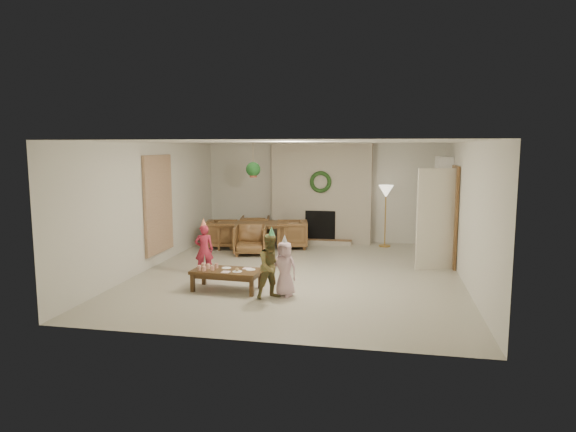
% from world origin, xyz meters
% --- Properties ---
extents(floor, '(7.00, 7.00, 0.00)m').
position_xyz_m(floor, '(0.00, 0.00, 0.00)').
color(floor, '#B7B29E').
rests_on(floor, ground).
extents(ceiling, '(7.00, 7.00, 0.00)m').
position_xyz_m(ceiling, '(0.00, 0.00, 2.50)').
color(ceiling, white).
rests_on(ceiling, wall_back).
extents(wall_back, '(7.00, 0.00, 7.00)m').
position_xyz_m(wall_back, '(0.00, 3.50, 1.25)').
color(wall_back, silver).
rests_on(wall_back, floor).
extents(wall_front, '(7.00, 0.00, 7.00)m').
position_xyz_m(wall_front, '(0.00, -3.50, 1.25)').
color(wall_front, silver).
rests_on(wall_front, floor).
extents(wall_left, '(0.00, 7.00, 7.00)m').
position_xyz_m(wall_left, '(-3.00, 0.00, 1.25)').
color(wall_left, silver).
rests_on(wall_left, floor).
extents(wall_right, '(0.00, 7.00, 7.00)m').
position_xyz_m(wall_right, '(3.00, 0.00, 1.25)').
color(wall_right, silver).
rests_on(wall_right, floor).
extents(fireplace_mass, '(2.50, 0.40, 2.50)m').
position_xyz_m(fireplace_mass, '(0.00, 3.30, 1.25)').
color(fireplace_mass, '#511E15').
rests_on(fireplace_mass, floor).
extents(fireplace_hearth, '(1.60, 0.30, 0.12)m').
position_xyz_m(fireplace_hearth, '(0.00, 2.95, 0.06)').
color(fireplace_hearth, brown).
rests_on(fireplace_hearth, floor).
extents(fireplace_firebox, '(0.75, 0.12, 0.75)m').
position_xyz_m(fireplace_firebox, '(0.00, 3.12, 0.45)').
color(fireplace_firebox, black).
rests_on(fireplace_firebox, floor).
extents(fireplace_wreath, '(0.54, 0.10, 0.54)m').
position_xyz_m(fireplace_wreath, '(0.00, 3.07, 1.55)').
color(fireplace_wreath, '#1B3E17').
rests_on(fireplace_wreath, fireplace_mass).
extents(floor_lamp_base, '(0.28, 0.28, 0.03)m').
position_xyz_m(floor_lamp_base, '(1.60, 3.00, 0.02)').
color(floor_lamp_base, gold).
rests_on(floor_lamp_base, floor).
extents(floor_lamp_post, '(0.03, 0.03, 1.35)m').
position_xyz_m(floor_lamp_post, '(1.60, 3.00, 0.70)').
color(floor_lamp_post, gold).
rests_on(floor_lamp_post, floor).
extents(floor_lamp_shade, '(0.36, 0.36, 0.30)m').
position_xyz_m(floor_lamp_shade, '(1.60, 3.00, 1.35)').
color(floor_lamp_shade, beige).
rests_on(floor_lamp_shade, floor_lamp_post).
extents(bookshelf_carcass, '(0.30, 1.00, 2.20)m').
position_xyz_m(bookshelf_carcass, '(2.84, 2.30, 1.10)').
color(bookshelf_carcass, white).
rests_on(bookshelf_carcass, floor).
extents(bookshelf_shelf_a, '(0.30, 0.92, 0.03)m').
position_xyz_m(bookshelf_shelf_a, '(2.82, 2.30, 0.45)').
color(bookshelf_shelf_a, white).
rests_on(bookshelf_shelf_a, bookshelf_carcass).
extents(bookshelf_shelf_b, '(0.30, 0.92, 0.03)m').
position_xyz_m(bookshelf_shelf_b, '(2.82, 2.30, 0.85)').
color(bookshelf_shelf_b, white).
rests_on(bookshelf_shelf_b, bookshelf_carcass).
extents(bookshelf_shelf_c, '(0.30, 0.92, 0.03)m').
position_xyz_m(bookshelf_shelf_c, '(2.82, 2.30, 1.25)').
color(bookshelf_shelf_c, white).
rests_on(bookshelf_shelf_c, bookshelf_carcass).
extents(bookshelf_shelf_d, '(0.30, 0.92, 0.03)m').
position_xyz_m(bookshelf_shelf_d, '(2.82, 2.30, 1.65)').
color(bookshelf_shelf_d, white).
rests_on(bookshelf_shelf_d, bookshelf_carcass).
extents(books_row_lower, '(0.20, 0.40, 0.24)m').
position_xyz_m(books_row_lower, '(2.80, 2.15, 0.59)').
color(books_row_lower, maroon).
rests_on(books_row_lower, bookshelf_shelf_a).
extents(books_row_mid, '(0.20, 0.44, 0.24)m').
position_xyz_m(books_row_mid, '(2.80, 2.35, 0.99)').
color(books_row_mid, '#284E94').
rests_on(books_row_mid, bookshelf_shelf_b).
extents(books_row_upper, '(0.20, 0.36, 0.22)m').
position_xyz_m(books_row_upper, '(2.80, 2.20, 1.38)').
color(books_row_upper, '#AA9424').
rests_on(books_row_upper, bookshelf_shelf_c).
extents(door_frame, '(0.05, 0.86, 2.04)m').
position_xyz_m(door_frame, '(2.96, 1.20, 1.02)').
color(door_frame, brown).
rests_on(door_frame, floor).
extents(door_leaf, '(0.77, 0.32, 2.00)m').
position_xyz_m(door_leaf, '(2.58, 0.82, 1.00)').
color(door_leaf, beige).
rests_on(door_leaf, floor).
extents(curtain_panel, '(0.06, 1.20, 2.00)m').
position_xyz_m(curtain_panel, '(-2.96, 0.20, 1.25)').
color(curtain_panel, tan).
rests_on(curtain_panel, wall_left).
extents(dining_table, '(1.86, 1.25, 0.60)m').
position_xyz_m(dining_table, '(-1.52, 2.22, 0.30)').
color(dining_table, brown).
rests_on(dining_table, floor).
extents(dining_chair_near, '(0.83, 0.85, 0.67)m').
position_xyz_m(dining_chair_near, '(-1.38, 1.48, 0.33)').
color(dining_chair_near, brown).
rests_on(dining_chair_near, floor).
extents(dining_chair_far, '(0.83, 0.85, 0.67)m').
position_xyz_m(dining_chair_far, '(-1.65, 2.96, 0.33)').
color(dining_chair_far, brown).
rests_on(dining_chair_far, floor).
extents(dining_chair_left, '(0.85, 0.83, 0.67)m').
position_xyz_m(dining_chair_left, '(-2.26, 2.08, 0.33)').
color(dining_chair_left, brown).
rests_on(dining_chair_left, floor).
extents(dining_chair_right, '(0.85, 0.83, 0.67)m').
position_xyz_m(dining_chair_right, '(-0.59, 2.39, 0.33)').
color(dining_chair_right, brown).
rests_on(dining_chair_right, floor).
extents(hanging_plant_cord, '(0.01, 0.01, 0.70)m').
position_xyz_m(hanging_plant_cord, '(-1.30, 1.50, 2.15)').
color(hanging_plant_cord, tan).
rests_on(hanging_plant_cord, ceiling).
extents(hanging_plant_pot, '(0.16, 0.16, 0.12)m').
position_xyz_m(hanging_plant_pot, '(-1.30, 1.50, 1.80)').
color(hanging_plant_pot, brown).
rests_on(hanging_plant_pot, hanging_plant_cord).
extents(hanging_plant_foliage, '(0.32, 0.32, 0.32)m').
position_xyz_m(hanging_plant_foliage, '(-1.30, 1.50, 1.92)').
color(hanging_plant_foliage, '#17451B').
rests_on(hanging_plant_foliage, hanging_plant_pot).
extents(coffee_table_top, '(1.18, 0.64, 0.05)m').
position_xyz_m(coffee_table_top, '(-1.01, -1.37, 0.33)').
color(coffee_table_top, '#4C3319').
rests_on(coffee_table_top, floor).
extents(coffee_table_apron, '(1.08, 0.54, 0.07)m').
position_xyz_m(coffee_table_apron, '(-1.01, -1.37, 0.26)').
color(coffee_table_apron, '#4C3319').
rests_on(coffee_table_apron, floor).
extents(coffee_leg_fl, '(0.07, 0.07, 0.30)m').
position_xyz_m(coffee_leg_fl, '(-1.55, -1.57, 0.15)').
color(coffee_leg_fl, '#4C3319').
rests_on(coffee_leg_fl, floor).
extents(coffee_leg_fr, '(0.07, 0.07, 0.30)m').
position_xyz_m(coffee_leg_fr, '(-0.51, -1.63, 0.15)').
color(coffee_leg_fr, '#4C3319').
rests_on(coffee_leg_fr, floor).
extents(coffee_leg_bl, '(0.07, 0.07, 0.30)m').
position_xyz_m(coffee_leg_bl, '(-1.52, -1.11, 0.15)').
color(coffee_leg_bl, '#4C3319').
rests_on(coffee_leg_bl, floor).
extents(coffee_leg_br, '(0.07, 0.07, 0.30)m').
position_xyz_m(coffee_leg_br, '(-0.48, -1.17, 0.15)').
color(coffee_leg_br, '#4C3319').
rests_on(coffee_leg_br, floor).
extents(cup_a, '(0.07, 0.07, 0.08)m').
position_xyz_m(cup_a, '(-1.46, -1.48, 0.39)').
color(cup_a, white).
rests_on(cup_a, coffee_table_top).
extents(cup_b, '(0.07, 0.07, 0.08)m').
position_xyz_m(cup_b, '(-1.45, -1.30, 0.39)').
color(cup_b, white).
rests_on(cup_b, coffee_table_top).
extents(cup_c, '(0.07, 0.07, 0.08)m').
position_xyz_m(cup_c, '(-1.36, -1.53, 0.39)').
color(cup_c, white).
rests_on(cup_c, coffee_table_top).
extents(cup_d, '(0.07, 0.07, 0.08)m').
position_xyz_m(cup_d, '(-1.35, -1.35, 0.39)').
color(cup_d, white).
rests_on(cup_d, coffee_table_top).
extents(cup_e, '(0.07, 0.07, 0.08)m').
position_xyz_m(cup_e, '(-1.23, -1.46, 0.39)').
color(cup_e, white).
rests_on(cup_e, coffee_table_top).
extents(cup_f, '(0.07, 0.07, 0.08)m').
position_xyz_m(cup_f, '(-1.22, -1.29, 0.39)').
color(cup_f, white).
rests_on(cup_f, coffee_table_top).
extents(plate_a, '(0.17, 0.17, 0.01)m').
position_xyz_m(plate_a, '(-1.05, -1.26, 0.36)').
color(plate_a, white).
rests_on(plate_a, coffee_table_top).
extents(plate_b, '(0.17, 0.17, 0.01)m').
position_xyz_m(plate_b, '(-0.80, -1.47, 0.36)').
color(plate_b, white).
rests_on(plate_b, coffee_table_top).
extents(plate_c, '(0.17, 0.17, 0.01)m').
position_xyz_m(plate_c, '(-0.61, -1.30, 0.36)').
color(plate_c, white).
rests_on(plate_c, coffee_table_top).
extents(food_scoop, '(0.07, 0.07, 0.06)m').
position_xyz_m(food_scoop, '(-0.80, -1.47, 0.39)').
color(food_scoop, tan).
rests_on(food_scoop, plate_b).
extents(napkin_left, '(0.14, 0.14, 0.01)m').
position_xyz_m(napkin_left, '(-0.98, -1.53, 0.36)').
color(napkin_left, '#F1B1C4').
rests_on(napkin_left, coffee_table_top).
extents(napkin_right, '(0.14, 0.14, 0.01)m').
position_xyz_m(napkin_right, '(-0.70, -1.23, 0.36)').
color(napkin_right, '#F1B1C4').
rests_on(napkin_right, coffee_table_top).
extents(child_red, '(0.41, 0.34, 0.96)m').
position_xyz_m(child_red, '(-1.76, -0.44, 0.48)').
color(child_red, '#A42337').
rests_on(child_red, floor).
extents(party_hat_red, '(0.13, 0.13, 0.18)m').
position_xyz_m(party_hat_red, '(-1.76, -0.44, 1.00)').
color(party_hat_red, '#F9BD53').
rests_on(party_hat_red, child_red).
extents(child_plaid, '(0.64, 0.62, 1.04)m').
position_xyz_m(child_plaid, '(-0.16, -1.67, 0.52)').
color(child_plaid, '#975529').
rests_on(child_plaid, floor).
extents(party_hat_plaid, '(0.15, 0.15, 0.17)m').
position_xyz_m(party_hat_plaid, '(-0.16, -1.67, 1.08)').
color(party_hat_plaid, '#50BB75').
rests_on(party_hat_plaid, child_plaid).
extents(child_pink, '(0.50, 0.39, 0.90)m').
position_xyz_m(child_pink, '(0.01, -1.50, 0.45)').
color(child_pink, beige).
rests_on(child_pink, floor).
extents(party_hat_pink, '(0.15, 0.15, 0.16)m').
position_xyz_m(party_hat_pink, '(0.01, -1.50, 0.93)').
color(party_hat_pink, silver).
rests_on(party_hat_pink, child_pink).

